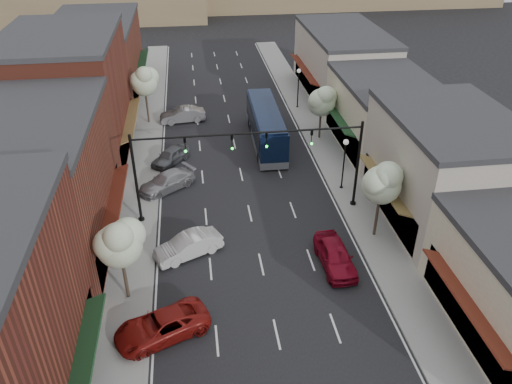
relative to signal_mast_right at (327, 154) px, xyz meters
name	(u,v)px	position (x,y,z in m)	size (l,w,h in m)	color
ground	(266,285)	(-5.62, -8.00, -4.62)	(160.00, 160.00, 0.00)	black
sidewalk_left	(144,156)	(-14.02, 10.50, -4.55)	(2.80, 73.00, 0.15)	gray
sidewalk_right	(324,145)	(2.78, 10.50, -4.55)	(2.80, 73.00, 0.15)	gray
curb_left	(160,155)	(-12.62, 10.50, -4.55)	(0.25, 73.00, 0.17)	gray
curb_right	(309,146)	(1.38, 10.50, -4.55)	(0.25, 73.00, 0.17)	gray
bldg_left_midnear	(32,187)	(-19.85, -2.00, 0.03)	(10.14, 14.10, 9.40)	brown
bldg_left_midfar	(69,97)	(-19.86, 12.00, 0.78)	(10.14, 14.10, 10.90)	maroon
bldg_left_far	(97,58)	(-19.84, 28.00, -0.46)	(10.14, 18.10, 8.40)	brown
bldg_right_midnear	(445,169)	(8.10, -2.00, -0.72)	(9.14, 12.10, 7.90)	#ACA194
bldg_right_midfar	(384,113)	(8.08, 10.00, -1.46)	(9.14, 12.10, 6.40)	beige
bldg_right_far	(342,63)	(8.09, 24.00, -0.96)	(9.14, 16.10, 7.40)	#ACA194
signal_mast_right	(327,154)	(0.00, 0.00, 0.00)	(8.22, 0.46, 7.00)	black
signal_mast_left	(169,164)	(-11.24, 0.00, 0.00)	(8.22, 0.46, 7.00)	black
tree_right_near	(383,182)	(2.73, -4.05, -0.17)	(2.85, 2.65, 5.95)	#47382B
tree_right_far	(322,100)	(2.73, 11.95, -0.63)	(2.85, 2.65, 5.43)	#47382B
tree_left_near	(119,242)	(-13.87, -8.05, -0.40)	(2.85, 2.65, 5.69)	#47382B
tree_left_far	(144,80)	(-13.87, 17.95, -0.02)	(2.85, 2.65, 6.13)	#47382B
lamp_post_near	(345,156)	(2.18, 2.50, -1.62)	(0.44, 0.44, 4.44)	black
lamp_post_far	(298,82)	(2.18, 20.00, -1.62)	(0.44, 0.44, 4.44)	black
coach_bus	(266,126)	(-2.63, 11.74, -2.80)	(2.69, 11.41, 3.48)	black
red_hatchback	(335,256)	(-0.93, -6.73, -3.81)	(1.91, 4.75, 1.62)	maroon
parked_car_a	(162,326)	(-11.82, -11.22, -3.91)	(2.38, 5.16, 1.43)	maroon
parked_car_b	(188,246)	(-10.26, -4.37, -3.87)	(1.59, 4.55, 1.50)	silver
parked_car_c	(167,182)	(-11.82, 4.37, -3.91)	(1.99, 4.89, 1.42)	#9D9DA2
parked_car_d	(171,156)	(-11.57, 8.87, -3.93)	(1.64, 4.07, 1.39)	#515458
parked_car_e	(183,115)	(-10.42, 17.93, -3.86)	(1.61, 4.63, 1.52)	#97969B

